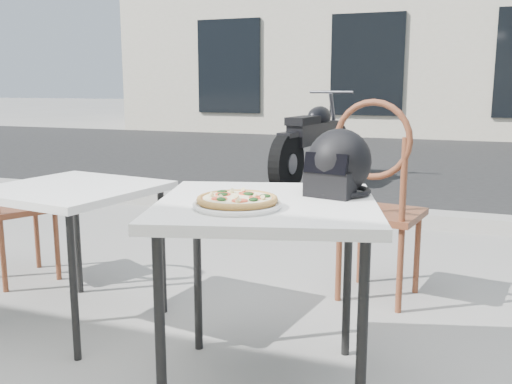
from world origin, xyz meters
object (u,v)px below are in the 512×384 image
(pizza, at_px, (237,199))
(cafe_chair_side, at_px, (4,188))
(plate, at_px, (237,205))
(cafe_chair_main, at_px, (377,191))
(helmet, at_px, (338,166))
(motorcycle, at_px, (314,143))
(cafe_table_main, at_px, (267,219))
(cafe_table_side, at_px, (72,199))

(pizza, height_order, cafe_chair_side, cafe_chair_side)
(plate, height_order, cafe_chair_main, cafe_chair_main)
(helmet, relative_size, motorcycle, 0.14)
(cafe_table_main, bearing_deg, pizza, -109.39)
(helmet, height_order, cafe_table_side, helmet)
(pizza, xyz_separation_m, helmet, (0.27, 0.36, 0.08))
(plate, height_order, cafe_chair_side, cafe_chair_side)
(cafe_table_main, relative_size, cafe_table_side, 1.18)
(cafe_table_main, relative_size, cafe_chair_side, 0.95)
(pizza, relative_size, cafe_chair_main, 0.26)
(cafe_chair_main, xyz_separation_m, cafe_chair_side, (-2.09, -0.45, -0.04))
(cafe_table_main, relative_size, pizza, 3.45)
(plate, xyz_separation_m, helmet, (0.27, 0.36, 0.10))
(cafe_table_side, height_order, motorcycle, motorcycle)
(pizza, bearing_deg, cafe_chair_main, 76.82)
(plate, xyz_separation_m, cafe_table_side, (-1.04, 0.44, -0.13))
(cafe_table_side, relative_size, cafe_chair_side, 0.80)
(cafe_table_main, xyz_separation_m, pizza, (-0.05, -0.15, 0.10))
(cafe_chair_side, height_order, motorcycle, motorcycle)
(cafe_table_side, xyz_separation_m, cafe_chair_side, (-0.76, 0.34, -0.06))
(helmet, bearing_deg, cafe_table_main, -121.75)
(pizza, distance_m, cafe_chair_main, 1.28)
(pizza, xyz_separation_m, cafe_table_side, (-1.04, 0.44, -0.15))
(cafe_table_side, bearing_deg, cafe_chair_main, 30.83)
(cafe_table_side, bearing_deg, cafe_table_main, -14.55)
(cafe_table_main, height_order, cafe_chair_side, cafe_chair_side)
(pizza, bearing_deg, cafe_table_side, 157.28)
(cafe_table_side, bearing_deg, cafe_chair_side, 155.88)
(cafe_table_main, height_order, cafe_table_side, cafe_table_main)
(cafe_chair_main, distance_m, cafe_table_side, 1.55)
(cafe_table_side, bearing_deg, helmet, -3.19)
(plate, height_order, pizza, pizza)
(motorcycle, bearing_deg, plate, -71.06)
(helmet, xyz_separation_m, cafe_chair_main, (0.02, 0.87, -0.25))
(plate, relative_size, cafe_chair_side, 0.40)
(cafe_table_main, xyz_separation_m, cafe_chair_side, (-1.86, 0.63, -0.11))
(helmet, distance_m, cafe_table_side, 1.33)
(pizza, relative_size, motorcycle, 0.13)
(cafe_table_side, bearing_deg, plate, -22.73)
(pizza, xyz_separation_m, motorcycle, (-1.01, 4.82, -0.30))
(cafe_table_main, distance_m, cafe_chair_main, 1.11)
(cafe_table_main, relative_size, plate, 2.38)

